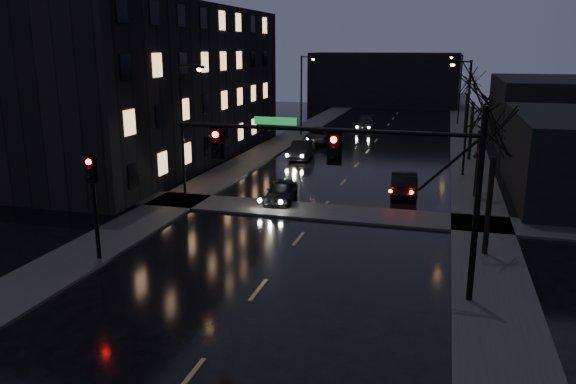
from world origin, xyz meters
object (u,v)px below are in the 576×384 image
Objects in this scene: oncoming_car_a at (281,191)px; oncoming_car_d at (366,124)px; oncoming_car_b at (301,150)px; lead_car at (404,183)px; oncoming_car_c at (319,135)px.

oncoming_car_a is 30.55m from oncoming_car_d.
oncoming_car_b is 12.93m from lead_car.
oncoming_car_c is (-2.44, 21.07, 0.07)m from oncoming_car_a.
oncoming_car_d is (0.68, 30.54, 0.06)m from oncoming_car_a.
oncoming_car_d is at bearing 82.99° from oncoming_car_a.
oncoming_car_d is (2.82, 17.35, 0.00)m from oncoming_car_b.
oncoming_car_a is at bearing -90.27° from oncoming_car_c.
oncoming_car_a is 21.21m from oncoming_car_c.
lead_car is at bearing -50.01° from oncoming_car_b.
lead_car is at bearing -68.76° from oncoming_car_c.
lead_car is at bearing 23.73° from oncoming_car_a.
lead_car reaches higher than oncoming_car_a.
lead_car reaches higher than oncoming_car_b.
lead_car is (6.77, 3.83, 0.07)m from oncoming_car_a.
oncoming_car_d is at bearing 64.90° from oncoming_car_c.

